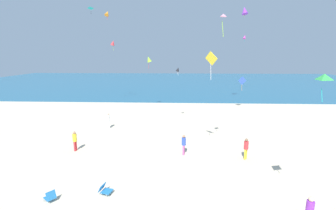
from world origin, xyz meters
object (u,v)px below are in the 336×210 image
at_px(kite_pink, 223,16).
at_px(kite_red, 113,43).
at_px(kite_orange, 107,13).
at_px(kite_purple, 245,10).
at_px(kite_teal, 91,8).
at_px(kite_lime, 149,59).
at_px(person_2, 246,147).
at_px(person_1, 184,143).
at_px(person_4, 108,120).
at_px(beach_chair_far_left, 50,196).
at_px(beach_chair_far_right, 105,189).
at_px(person_3, 75,140).
at_px(kite_blue, 242,81).
at_px(kite_green, 324,77).
at_px(kite_yellow, 211,59).
at_px(kite_magenta, 245,37).
at_px(kite_black, 178,69).

bearing_deg(kite_pink, kite_red, 120.41).
height_order(kite_orange, kite_purple, kite_purple).
relative_size(kite_teal, kite_pink, 0.75).
bearing_deg(kite_lime, person_2, -60.20).
distance_m(person_1, kite_teal, 23.54).
bearing_deg(person_4, kite_lime, 161.66).
distance_m(beach_chair_far_left, person_4, 12.60).
distance_m(beach_chair_far_right, kite_teal, 26.10).
relative_size(beach_chair_far_left, person_1, 0.47).
distance_m(person_3, kite_purple, 28.19).
bearing_deg(kite_blue, beach_chair_far_left, -125.18).
relative_size(kite_teal, kite_orange, 0.84).
bearing_deg(kite_orange, beach_chair_far_left, -81.86).
bearing_deg(kite_green, kite_yellow, 118.03).
height_order(person_2, person_4, person_4).
height_order(person_2, person_3, person_3).
height_order(beach_chair_far_right, person_4, person_4).
bearing_deg(kite_teal, kite_pink, -48.97).
bearing_deg(person_3, beach_chair_far_left, -64.12).
bearing_deg(kite_blue, kite_green, -97.20).
bearing_deg(kite_lime, beach_chair_far_left, -97.08).
relative_size(kite_yellow, kite_blue, 1.01).
distance_m(person_2, kite_yellow, 6.96).
height_order(person_1, kite_green, kite_green).
xyz_separation_m(beach_chair_far_left, kite_orange, (-3.40, 23.76, 13.03)).
bearing_deg(kite_green, kite_magenta, 81.37).
distance_m(person_3, kite_green, 17.12).
xyz_separation_m(kite_black, kite_purple, (9.31, 9.65, 7.66)).
xyz_separation_m(beach_chair_far_right, kite_orange, (-6.06, 22.94, 13.05)).
relative_size(kite_pink, kite_purple, 0.95).
bearing_deg(kite_orange, kite_yellow, -55.05).
bearing_deg(person_4, person_3, -7.34).
height_order(kite_lime, kite_orange, kite_orange).
bearing_deg(person_4, kite_magenta, 132.52).
bearing_deg(person_4, kite_pink, 55.60).
distance_m(person_3, kite_magenta, 29.62).
height_order(kite_teal, kite_orange, kite_teal).
relative_size(person_4, kite_red, 0.99).
bearing_deg(kite_magenta, person_2, -103.47).
distance_m(kite_green, kite_red, 33.70).
relative_size(kite_teal, kite_red, 0.64).
xyz_separation_m(beach_chair_far_left, kite_black, (6.65, 15.04, 5.75)).
relative_size(kite_yellow, kite_red, 1.20).
relative_size(person_4, kite_green, 1.41).
bearing_deg(kite_black, kite_magenta, 50.73).
distance_m(person_2, kite_green, 8.80).
distance_m(person_3, kite_pink, 14.43).
height_order(person_4, kite_orange, kite_orange).
height_order(person_3, kite_purple, kite_purple).
bearing_deg(kite_purple, kite_yellow, -110.45).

